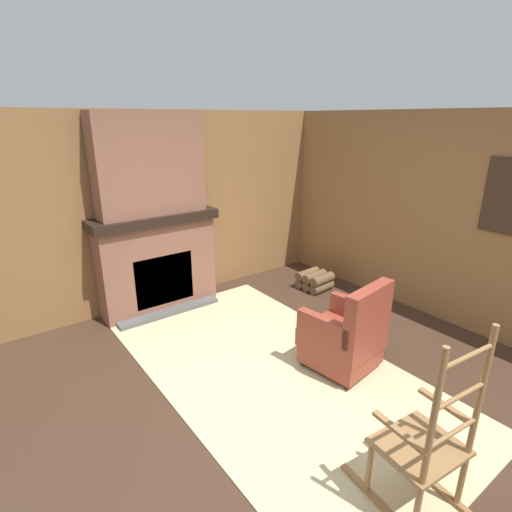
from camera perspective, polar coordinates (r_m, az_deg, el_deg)
ground_plane at (r=3.59m, az=3.44°, el=-20.93°), size 14.00×14.00×0.00m
wood_panel_wall_left at (r=5.14m, az=-15.43°, el=6.03°), size 0.06×5.76×2.40m
wood_panel_wall_back at (r=4.99m, az=27.54°, el=4.25°), size 5.76×0.09×2.40m
fireplace_hearth at (r=5.09m, az=-13.86°, el=-0.91°), size 0.59×1.53×1.22m
chimney_breast at (r=4.84m, az=-15.06°, el=12.54°), size 0.34×1.26×1.16m
area_rug at (r=4.00m, az=2.47°, el=-15.99°), size 3.68×2.00×0.01m
armchair at (r=3.94m, az=12.65°, el=-11.22°), size 0.71×0.69×0.92m
rocking_chair at (r=2.83m, az=22.98°, el=-24.35°), size 0.84×0.53×1.29m
firewood_stack at (r=5.73m, az=8.37°, el=-3.47°), size 0.44×0.42×0.25m
oil_lamp_vase at (r=4.87m, az=-17.19°, el=6.59°), size 0.10×0.10×0.27m
storage_case at (r=5.15m, az=-9.87°, el=7.36°), size 0.16×0.25×0.11m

